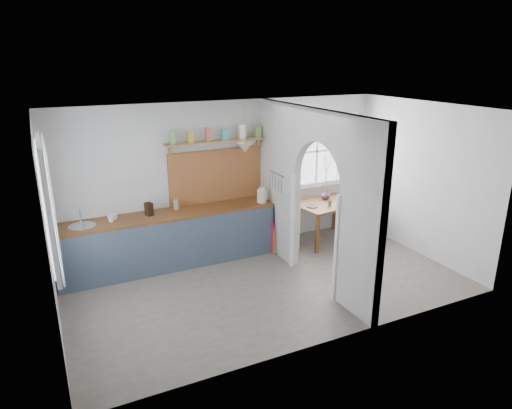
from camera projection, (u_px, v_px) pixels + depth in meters
name	position (u px, v px, depth m)	size (l,w,h in m)	color
floor	(268.00, 284.00, 6.89)	(5.80, 3.20, 0.01)	#796C5B
ceiling	(270.00, 110.00, 6.09)	(5.80, 3.20, 0.01)	silver
walls	(269.00, 203.00, 6.49)	(5.81, 3.21, 2.60)	silver
partition	(309.00, 186.00, 6.78)	(0.12, 3.20, 2.60)	silver
kitchen_window	(46.00, 207.00, 5.20)	(0.10, 1.16, 1.50)	white
nook_window	(317.00, 151.00, 8.47)	(1.76, 0.10, 1.30)	white
counter	(170.00, 239.00, 7.42)	(3.50, 0.60, 0.90)	brown
sink	(82.00, 227.00, 6.73)	(0.40, 0.40, 0.02)	silver
backsplash	(216.00, 176.00, 7.74)	(1.65, 0.03, 0.90)	brown
shelf	(217.00, 139.00, 7.46)	(1.75, 0.20, 0.21)	#A77C54
pendant_lamp	(245.00, 148.00, 7.36)	(0.26, 0.26, 0.16)	#F2E3C7
utensil_rail	(277.00, 174.00, 7.46)	(0.02, 0.02, 0.50)	silver
dining_table	(327.00, 222.00, 8.42)	(1.19, 0.79, 0.74)	brown
chair_left	(286.00, 223.00, 8.14)	(0.40, 0.40, 0.88)	white
chair_right	(369.00, 213.00, 8.70)	(0.40, 0.40, 0.87)	white
kettle	(262.00, 195.00, 7.78)	(0.22, 0.17, 0.26)	silver
mug_a	(111.00, 219.00, 6.88)	(0.10, 0.10, 0.09)	white
mug_b	(114.00, 217.00, 6.96)	(0.11, 0.11, 0.09)	silver
knife_block	(149.00, 209.00, 7.15)	(0.09, 0.13, 0.21)	black
jar	(176.00, 204.00, 7.44)	(0.10, 0.10, 0.16)	#847D57
towel_magenta	(272.00, 239.00, 7.89)	(0.02, 0.03, 0.60)	#D31147
towel_orange	(274.00, 241.00, 7.85)	(0.02, 0.03, 0.49)	orange
bowl	(346.00, 201.00, 8.29)	(0.29, 0.29, 0.07)	silver
table_cup	(330.00, 203.00, 8.13)	(0.09, 0.09, 0.09)	#547D52
plate	(312.00, 206.00, 8.07)	(0.20, 0.20, 0.02)	black
vase	(326.00, 195.00, 8.46)	(0.18, 0.18, 0.18)	#40264A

